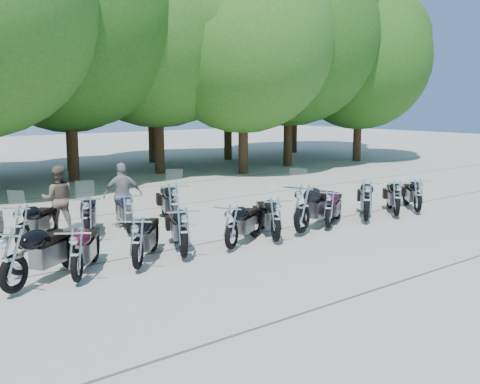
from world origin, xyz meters
TOP-DOWN VIEW (x-y plane):
  - ground at (0.00, 0.00)m, footprint 90.00×90.00m
  - tree_4 at (0.54, 13.09)m, footprint 9.13×9.13m
  - tree_5 at (4.61, 13.20)m, footprint 9.04×9.04m
  - tree_6 at (7.55, 10.82)m, footprint 8.00×8.00m
  - tree_7 at (11.20, 11.78)m, footprint 8.79×8.79m
  - tree_8 at (15.83, 11.20)m, footprint 7.53×7.53m
  - tree_12 at (1.80, 16.47)m, footprint 7.88×7.88m
  - tree_13 at (6.69, 17.47)m, footprint 8.31×8.31m
  - tree_14 at (10.68, 16.09)m, footprint 8.02×8.02m
  - tree_15 at (16.61, 17.02)m, footprint 9.67×9.67m
  - motorcycle_0 at (-5.58, 0.55)m, footprint 2.33×1.86m
  - motorcycle_1 at (-4.51, 0.47)m, footprint 1.69×2.04m
  - motorcycle_2 at (-3.30, 0.49)m, footprint 1.88×2.06m
  - motorcycle_3 at (-2.19, 0.60)m, footprint 1.58×2.28m
  - motorcycle_4 at (-1.00, 0.54)m, footprint 2.10×1.57m
  - motorcycle_5 at (0.22, 0.46)m, footprint 1.57×2.18m
  - motorcycle_6 at (1.22, 0.62)m, footprint 2.62×1.59m
  - motorcycle_7 at (2.20, 0.63)m, footprint 2.06×1.67m
  - motorcycle_8 at (3.55, 0.55)m, footprint 2.24×2.03m
  - motorcycle_9 at (4.75, 0.46)m, footprint 1.99×1.94m
  - motorcycle_10 at (5.71, 0.43)m, footprint 1.86×1.94m
  - motorcycle_12 at (-4.56, 3.36)m, footprint 1.87×1.94m
  - motorcycle_13 at (-3.20, 3.09)m, footprint 1.62×2.31m
  - motorcycle_14 at (-2.07, 3.26)m, footprint 1.39×2.17m
  - motorcycle_15 at (-0.82, 3.20)m, footprint 1.58×2.43m
  - rider_1 at (-3.24, 4.70)m, footprint 1.01×0.92m
  - rider_2 at (-1.73, 4.19)m, footprint 1.07×0.73m

SIDE VIEW (x-z plane):
  - ground at x=0.00m, z-range 0.00..0.00m
  - motorcycle_1 at x=-4.51m, z-range 0.00..1.16m
  - motorcycle_4 at x=-1.00m, z-range 0.00..1.17m
  - motorcycle_10 at x=5.71m, z-range 0.00..1.17m
  - motorcycle_7 at x=2.20m, z-range 0.00..1.17m
  - motorcycle_12 at x=-4.56m, z-range 0.00..1.17m
  - motorcycle_14 at x=-2.07m, z-range 0.00..1.18m
  - motorcycle_5 at x=0.22m, z-range 0.00..1.20m
  - motorcycle_9 at x=4.75m, z-range 0.00..1.20m
  - motorcycle_2 at x=-3.30m, z-range 0.00..1.21m
  - motorcycle_3 at x=-2.19m, z-range 0.00..1.25m
  - motorcycle_13 at x=-3.20m, z-range 0.00..1.27m
  - motorcycle_8 at x=3.55m, z-range 0.00..1.31m
  - motorcycle_0 at x=-5.58m, z-range 0.00..1.31m
  - motorcycle_15 at x=-0.82m, z-range 0.00..1.32m
  - motorcycle_6 at x=1.22m, z-range 0.00..1.42m
  - rider_1 at x=-3.24m, z-range 0.00..1.68m
  - rider_2 at x=-1.73m, z-range 0.00..1.69m
  - tree_8 at x=15.83m, z-range 0.85..10.10m
  - tree_12 at x=1.80m, z-range 0.89..10.56m
  - tree_6 at x=7.55m, z-range 0.90..10.72m
  - tree_14 at x=10.68m, z-range 0.91..10.75m
  - tree_13 at x=6.69m, z-range 0.94..11.14m
  - tree_7 at x=11.20m, z-range 0.99..11.79m
  - tree_5 at x=4.61m, z-range 1.02..12.12m
  - tree_4 at x=0.54m, z-range 1.03..12.24m
  - tree_15 at x=16.61m, z-range 1.09..12.96m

